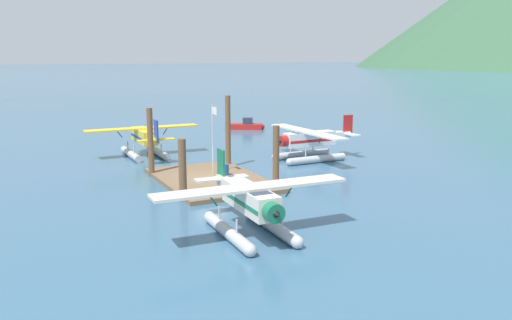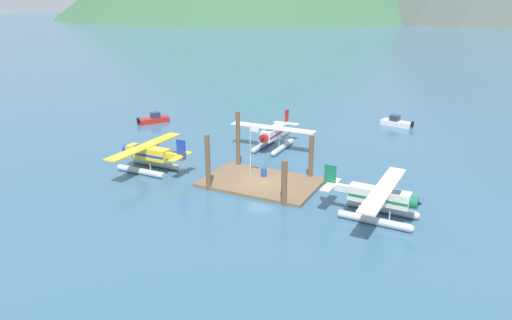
% 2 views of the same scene
% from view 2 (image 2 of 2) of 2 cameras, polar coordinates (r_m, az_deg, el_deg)
% --- Properties ---
extents(ground_plane, '(1200.00, 1200.00, 0.00)m').
position_cam_2_polar(ground_plane, '(44.25, 0.60, -2.96)').
color(ground_plane, '#38607F').
extents(dock_platform, '(10.86, 7.12, 0.30)m').
position_cam_2_polar(dock_platform, '(44.19, 0.60, -2.78)').
color(dock_platform, brown).
rests_on(dock_platform, ground).
extents(piling_near_left, '(0.45, 0.45, 5.30)m').
position_cam_2_polar(piling_near_left, '(42.21, -6.00, -0.33)').
color(piling_near_left, brown).
rests_on(piling_near_left, ground).
extents(piling_near_right, '(0.50, 0.50, 4.02)m').
position_cam_2_polar(piling_near_right, '(39.08, 3.53, -2.88)').
color(piling_near_right, brown).
rests_on(piling_near_right, ground).
extents(piling_far_left, '(0.44, 0.44, 5.97)m').
position_cam_2_polar(piling_far_left, '(47.79, -2.24, 2.51)').
color(piling_far_left, brown).
rests_on(piling_far_left, ground).
extents(piling_far_right, '(0.46, 0.46, 4.44)m').
position_cam_2_polar(piling_far_right, '(45.03, 6.85, 0.31)').
color(piling_far_right, brown).
rests_on(piling_far_right, ground).
extents(flagpole, '(0.95, 0.10, 5.28)m').
position_cam_2_polar(flagpole, '(44.26, -0.56, 2.04)').
color(flagpole, silver).
rests_on(flagpole, dock_platform).
extents(fuel_drum, '(0.62, 0.62, 0.88)m').
position_cam_2_polar(fuel_drum, '(45.13, 0.97, -1.50)').
color(fuel_drum, '#1E4C99').
rests_on(fuel_drum, dock_platform).
extents(seaplane_white_bow_left, '(10.42, 7.98, 3.84)m').
position_cam_2_polar(seaplane_white_bow_left, '(54.45, 2.14, 3.04)').
color(seaplane_white_bow_left, '#B7BABF').
rests_on(seaplane_white_bow_left, ground).
extents(seaplane_yellow_port_aft, '(7.98, 10.40, 3.84)m').
position_cam_2_polar(seaplane_yellow_port_aft, '(48.44, -13.25, 0.48)').
color(seaplane_yellow_port_aft, '#B7BABF').
rests_on(seaplane_yellow_port_aft, ground).
extents(seaplane_cream_stbd_aft, '(7.98, 10.44, 3.84)m').
position_cam_2_polar(seaplane_cream_stbd_aft, '(38.09, 15.03, -4.84)').
color(seaplane_cream_stbd_aft, '#B7BABF').
rests_on(seaplane_cream_stbd_aft, ground).
extents(boat_red_open_west, '(3.44, 4.38, 1.50)m').
position_cam_2_polar(boat_red_open_west, '(68.25, -12.48, 4.96)').
color(boat_red_open_west, '#B2231E').
rests_on(boat_red_open_west, ground).
extents(boat_white_open_north, '(4.80, 2.46, 1.50)m').
position_cam_2_polar(boat_white_open_north, '(67.83, 16.92, 4.50)').
color(boat_white_open_north, silver).
rests_on(boat_white_open_north, ground).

